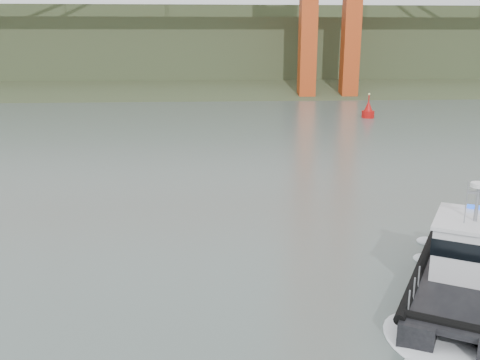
# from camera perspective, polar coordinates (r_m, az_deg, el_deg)

# --- Properties ---
(ground) EXTENTS (400.00, 400.00, 0.00)m
(ground) POSITION_cam_1_polar(r_m,az_deg,el_deg) (27.22, -0.87, -9.18)
(ground) COLOR #45524D
(ground) RESTS_ON ground
(headlands) EXTENTS (500.00, 105.36, 27.12)m
(headlands) POSITION_cam_1_polar(r_m,az_deg,el_deg) (150.36, -3.55, 13.42)
(headlands) COLOR #324226
(headlands) RESTS_ON ground
(patrol_boat) EXTENTS (9.08, 11.61, 5.38)m
(patrol_boat) POSITION_cam_1_polar(r_m,az_deg,el_deg) (25.85, 23.26, -8.58)
(patrol_boat) COLOR black
(patrol_boat) RESTS_ON ground
(nav_buoy) EXTENTS (1.78, 1.78, 3.71)m
(nav_buoy) POSITION_cam_1_polar(r_m,az_deg,el_deg) (78.83, 13.51, 7.18)
(nav_buoy) COLOR #B10E0C
(nav_buoy) RESTS_ON ground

